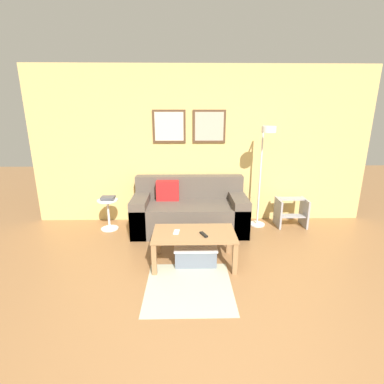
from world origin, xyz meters
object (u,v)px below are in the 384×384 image
(floor_lamp, at_px, (264,160))
(step_stool, at_px, (291,211))
(remote_control, at_px, (204,234))
(storage_bin, at_px, (195,253))
(coffee_table, at_px, (194,238))
(couch, at_px, (189,211))
(book_stack, at_px, (108,198))
(cell_phone, at_px, (176,232))
(side_table, at_px, (108,212))

(floor_lamp, bearing_deg, step_stool, 12.76)
(floor_lamp, distance_m, remote_control, 1.65)
(storage_bin, xyz_separation_m, step_stool, (1.62, 1.14, 0.13))
(coffee_table, relative_size, remote_control, 6.73)
(couch, xyz_separation_m, book_stack, (-1.28, 0.02, 0.23))
(cell_phone, bearing_deg, step_stool, 38.97)
(coffee_table, height_order, storage_bin, coffee_table)
(couch, relative_size, side_table, 3.55)
(couch, relative_size, remote_control, 11.76)
(coffee_table, height_order, cell_phone, cell_phone)
(floor_lamp, distance_m, book_stack, 2.50)
(side_table, distance_m, book_stack, 0.23)
(storage_bin, height_order, remote_control, remote_control)
(side_table, bearing_deg, book_stack, 1.93)
(side_table, xyz_separation_m, book_stack, (0.01, 0.00, 0.23))
(floor_lamp, relative_size, remote_control, 10.91)
(coffee_table, bearing_deg, side_table, 141.04)
(couch, distance_m, storage_bin, 1.06)
(book_stack, bearing_deg, side_table, -178.07)
(coffee_table, xyz_separation_m, step_stool, (1.64, 1.17, -0.09))
(remote_control, relative_size, step_stool, 0.32)
(book_stack, height_order, step_stool, book_stack)
(floor_lamp, xyz_separation_m, book_stack, (-2.43, 0.04, -0.60))
(side_table, bearing_deg, step_stool, 1.54)
(book_stack, bearing_deg, cell_phone, -43.68)
(side_table, bearing_deg, storage_bin, -37.89)
(book_stack, bearing_deg, storage_bin, -38.13)
(coffee_table, relative_size, step_stool, 2.15)
(floor_lamp, xyz_separation_m, step_stool, (0.54, 0.12, -0.87))
(storage_bin, relative_size, book_stack, 2.49)
(storage_bin, distance_m, remote_control, 0.33)
(couch, distance_m, cell_phone, 1.07)
(coffee_table, bearing_deg, floor_lamp, 43.59)
(book_stack, bearing_deg, remote_control, -38.74)
(cell_phone, bearing_deg, storage_bin, 8.50)
(cell_phone, height_order, step_stool, step_stool)
(side_table, relative_size, remote_control, 3.31)
(cell_phone, bearing_deg, floor_lamp, 45.20)
(remote_control, bearing_deg, book_stack, 118.14)
(storage_bin, bearing_deg, remote_control, -46.42)
(couch, distance_m, coffee_table, 1.07)
(floor_lamp, distance_m, side_table, 2.57)
(floor_lamp, height_order, side_table, floor_lamp)
(storage_bin, height_order, floor_lamp, floor_lamp)
(coffee_table, xyz_separation_m, storage_bin, (0.02, 0.03, -0.22))
(floor_lamp, height_order, remote_control, floor_lamp)
(coffee_table, xyz_separation_m, side_table, (-1.34, 1.09, -0.04))
(floor_lamp, height_order, cell_phone, floor_lamp)
(coffee_table, height_order, step_stool, step_stool)
(couch, height_order, remote_control, couch)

